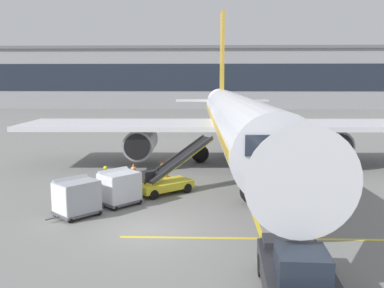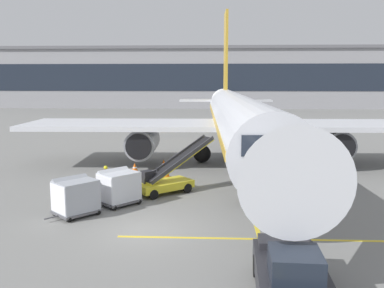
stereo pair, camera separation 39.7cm
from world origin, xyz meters
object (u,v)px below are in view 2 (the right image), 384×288
Objects in this scene: safety_cone_engine_keepout at (166,173)px; safety_cone_nose_mark at (164,165)px; belt_loader at (167,178)px; ground_crew_by_carts at (106,178)px; safety_cone_wingtip at (135,168)px; parked_airplane at (237,119)px; pushback_tug at (291,274)px; baggage_cart_second at (75,196)px; ground_crew_by_loader at (107,182)px; baggage_cart_lead at (118,186)px.

safety_cone_nose_mark is (-0.49, 2.74, 0.03)m from safety_cone_engine_keepout.
belt_loader is 2.75× the size of ground_crew_by_carts.
belt_loader is 6.18× the size of safety_cone_wingtip.
safety_cone_nose_mark is (1.92, 1.51, -0.01)m from safety_cone_wingtip.
safety_cone_engine_keepout is 2.71m from safety_cone_wingtip.
ground_crew_by_carts reaches higher than safety_cone_engine_keepout.
parked_airplane is 20.97m from pushback_tug.
parked_airplane reaches higher than baggage_cart_second.
baggage_cart_second is 3.38× the size of safety_cone_nose_mark.
ground_crew_by_carts is (-8.64, 11.50, 0.17)m from pushback_tug.
pushback_tug is (5.12, -12.17, -0.07)m from belt_loader.
belt_loader is at bearing 27.84° from ground_crew_by_loader.
safety_cone_engine_keepout is at bearing 109.28° from pushback_tug.
pushback_tug is at bearing -67.19° from belt_loader.
ground_crew_by_loader is at bearing 128.51° from pushback_tug.
baggage_cart_second is at bearing 140.11° from pushback_tug.
pushback_tug is 2.57× the size of ground_crew_by_loader.
baggage_cart_lead is 12.21m from pushback_tug.
parked_airplane is at bearing 61.82° from belt_loader.
baggage_cart_second reaches higher than pushback_tug.
safety_cone_nose_mark is at bearing 38.23° from safety_cone_wingtip.
belt_loader is at bearing -60.11° from safety_cone_wingtip.
ground_crew_by_carts is (-3.52, -0.67, 0.10)m from belt_loader.
ground_crew_by_loader reaches higher than safety_cone_nose_mark.
pushback_tug is (9.21, -7.70, -0.17)m from baggage_cart_second.
ground_crew_by_carts is at bearing -169.15° from belt_loader.
belt_loader is 13.21m from pushback_tug.
belt_loader is at bearing -118.18° from parked_airplane.
safety_cone_engine_keepout is (3.63, 8.26, -0.66)m from baggage_cart_second.
baggage_cart_lead is 3.29× the size of safety_cone_wingtip.
parked_airplane is 56.71× the size of safety_cone_nose_mark.
safety_cone_engine_keepout is 0.91× the size of safety_cone_wingtip.
safety_cone_engine_keepout is at bearing 73.24° from baggage_cart_lead.
parked_airplane reaches higher than safety_cone_nose_mark.
baggage_cart_second is 0.57× the size of pushback_tug.
ground_crew_by_loader is 6.75m from safety_cone_wingtip.
ground_crew_by_carts is 2.48× the size of safety_cone_engine_keepout.
pushback_tug is 19.67m from safety_cone_nose_mark.
safety_cone_nose_mark is at bearing -159.54° from parked_airplane.
belt_loader is at bearing 46.91° from baggage_cart_lead.
pushback_tug is at bearing -65.04° from safety_cone_wingtip.
baggage_cart_lead is at bearing -106.76° from safety_cone_engine_keepout.
safety_cone_wingtip is at bearing -154.38° from parked_airplane.
safety_cone_engine_keepout is at bearing -79.75° from safety_cone_nose_mark.
pushback_tug is at bearing -51.49° from ground_crew_by_loader.
pushback_tug reaches higher than safety_cone_nose_mark.
baggage_cart_lead is (-2.37, -2.53, 0.10)m from belt_loader.
ground_crew_by_carts is 7.67m from safety_cone_nose_mark.
safety_cone_wingtip reaches higher than safety_cone_nose_mark.
parked_airplane reaches higher than safety_cone_engine_keepout.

